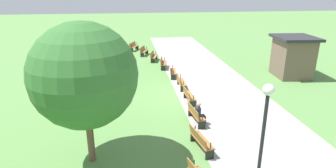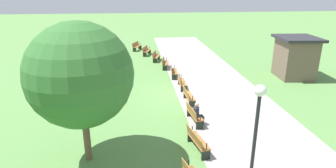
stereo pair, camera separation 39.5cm
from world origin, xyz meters
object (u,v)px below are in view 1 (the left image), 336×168
object	(u,v)px
kiosk	(293,56)
tree_1	(84,76)
bench_5	(181,82)
bench_2	(153,56)
bench_1	(144,51)
person_seated	(200,113)
lamp_post	(264,129)
bench_6	(189,95)
bench_7	(195,114)
bench_3	(163,63)
bench_8	(200,140)
bench_4	(172,71)
bench_0	(134,46)

from	to	relation	value
kiosk	tree_1	bearing A→B (deg)	-51.93
bench_5	bench_2	bearing A→B (deg)	-169.26
bench_1	bench_5	bearing A→B (deg)	30.12
bench_2	kiosk	distance (m)	11.95
person_seated	lamp_post	size ratio (longest dim) A/B	0.28
bench_2	bench_6	xyz separation A→B (m)	(10.32, 1.16, 0.00)
person_seated	kiosk	xyz separation A→B (m)	(-6.92, 9.00, 0.97)
lamp_post	bench_2	bearing A→B (deg)	-176.09
bench_7	bench_3	bearing A→B (deg)	175.68
person_seated	tree_1	size ratio (longest dim) A/B	0.22
bench_6	person_seated	distance (m)	2.83
bench_8	kiosk	world-z (taller)	kiosk
bench_7	bench_4	bearing A→B (deg)	173.54
bench_1	kiosk	world-z (taller)	kiosk
bench_2	tree_1	size ratio (longest dim) A/B	0.31
bench_5	bench_4	bearing A→B (deg)	-173.55
bench_3	bench_6	distance (m)	7.80
bench_2	person_seated	world-z (taller)	person_seated
bench_6	kiosk	distance (m)	9.93
bench_7	person_seated	distance (m)	0.32
person_seated	tree_1	world-z (taller)	tree_1
bench_3	lamp_post	size ratio (longest dim) A/B	0.40
bench_3	bench_1	bearing A→B (deg)	-154.20
bench_2	bench_6	size ratio (longest dim) A/B	1.03
bench_2	kiosk	xyz separation A→B (m)	(6.23, 10.14, 1.13)
bench_2	bench_8	xyz separation A→B (m)	(15.50, 0.58, 0.00)
tree_1	bench_6	bearing A→B (deg)	136.15
bench_1	lamp_post	distance (m)	21.99
bench_0	bench_5	size ratio (longest dim) A/B	1.02
bench_7	kiosk	bearing A→B (deg)	119.68
bench_5	lamp_post	size ratio (longest dim) A/B	0.39
bench_3	lamp_post	xyz separation A→B (m)	(16.72, 0.74, 2.47)
bench_3	lamp_post	distance (m)	16.92
bench_5	person_seated	world-z (taller)	person_seated
bench_0	bench_3	size ratio (longest dim) A/B	1.00
kiosk	bench_0	bearing A→B (deg)	-128.88
bench_2	lamp_post	distance (m)	19.47
bench_7	bench_2	bearing A→B (deg)	177.83
tree_1	bench_3	bearing A→B (deg)	161.01
bench_4	person_seated	world-z (taller)	person_seated
bench_6	tree_1	distance (m)	7.97
bench_0	tree_1	xyz separation A→B (m)	(20.53, -2.20, 3.11)
bench_3	bench_8	size ratio (longest dim) A/B	1.00
tree_1	lamp_post	xyz separation A→B (m)	(3.65, 5.24, -0.64)
bench_4	tree_1	size ratio (longest dim) A/B	0.30
bench_8	lamp_post	distance (m)	4.56
bench_1	lamp_post	world-z (taller)	lamp_post
bench_2	bench_6	distance (m)	10.39
bench_2	bench_7	bearing A→B (deg)	19.37
bench_0	bench_6	xyz separation A→B (m)	(15.24, 2.89, 0.00)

